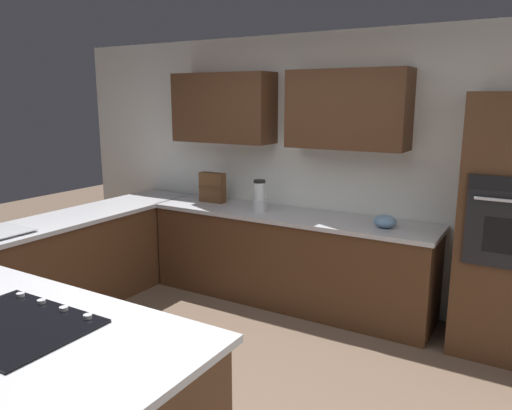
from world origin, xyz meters
TOP-DOWN VIEW (x-y plane):
  - ground_plane at (0.00, 0.00)m, footprint 14.00×14.00m
  - wall_back at (0.07, -2.04)m, footprint 6.00×0.44m
  - lower_cabinets_back at (0.10, -1.72)m, footprint 2.80×0.60m
  - countertop_back at (0.10, -1.72)m, footprint 2.84×0.64m
  - lower_cabinets_side at (1.82, -0.55)m, footprint 0.60×2.90m
  - countertop_side at (1.82, -0.55)m, footprint 0.64×2.94m
  - island_top at (0.16, 1.11)m, footprint 2.02×1.01m
  - cooktop at (0.16, 1.11)m, footprint 0.76×0.56m
  - blender at (0.40, -1.68)m, footprint 0.15×0.15m
  - mixing_bowl at (-0.85, -1.68)m, footprint 0.20×0.20m
  - spice_rack at (1.05, -1.80)m, footprint 0.29×0.11m

SIDE VIEW (x-z plane):
  - ground_plane at x=0.00m, z-range 0.00..0.00m
  - lower_cabinets_back at x=0.10m, z-range 0.00..0.86m
  - lower_cabinets_side at x=1.82m, z-range 0.00..0.86m
  - countertop_back at x=0.10m, z-range 0.86..0.90m
  - countertop_side at x=1.82m, z-range 0.86..0.90m
  - island_top at x=0.16m, z-range 0.86..0.90m
  - cooktop at x=0.16m, z-range 0.89..0.92m
  - mixing_bowl at x=-0.85m, z-range 0.90..1.01m
  - blender at x=0.40m, z-range 0.88..1.19m
  - spice_rack at x=1.05m, z-range 0.90..1.22m
  - wall_back at x=0.07m, z-range 0.15..2.75m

